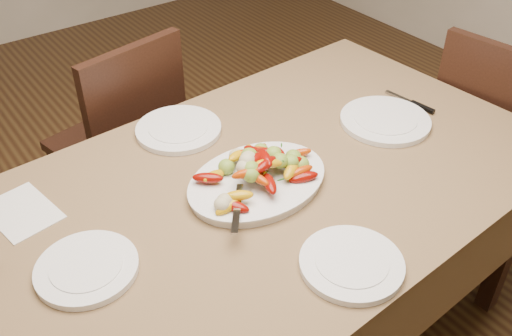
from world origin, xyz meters
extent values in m
plane|color=#392411|center=(0.00, 0.00, 0.00)|extent=(6.00, 6.00, 0.00)
cube|color=brown|center=(-0.06, -0.16, 0.38)|extent=(1.89, 1.14, 0.76)
ellipsoid|color=white|center=(-0.06, -0.17, 0.77)|extent=(0.43, 0.33, 0.02)
cylinder|color=white|center=(-0.58, -0.19, 0.77)|extent=(0.25, 0.25, 0.02)
cylinder|color=white|center=(0.48, -0.15, 0.77)|extent=(0.29, 0.29, 0.02)
cylinder|color=white|center=(-0.10, 0.21, 0.77)|extent=(0.27, 0.27, 0.02)
cylinder|color=white|center=(-0.06, -0.55, 0.77)|extent=(0.25, 0.25, 0.02)
cube|color=silver|center=(-0.63, 0.12, 0.76)|extent=(0.18, 0.23, 0.00)
camera|label=1|loc=(-0.81, -1.18, 1.77)|focal=40.00mm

